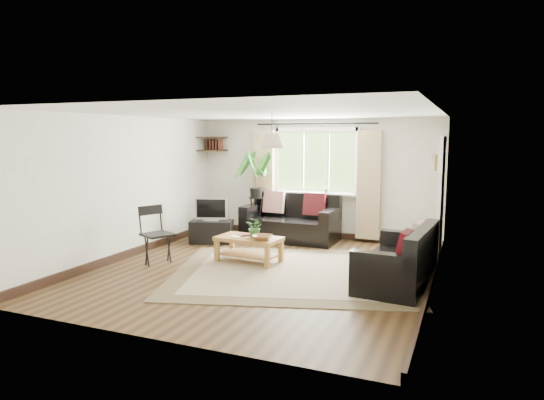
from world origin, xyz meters
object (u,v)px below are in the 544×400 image
at_px(tv_stand, 212,232).
at_px(palm_stand, 256,194).
at_px(sofa_back, 290,219).
at_px(folding_chair, 158,236).
at_px(sofa_right, 397,257).
at_px(coffee_table, 249,250).

relative_size(tv_stand, palm_stand, 0.46).
distance_m(sofa_back, folding_chair, 2.85).
bearing_deg(sofa_right, palm_stand, -120.79).
relative_size(sofa_right, palm_stand, 0.95).
xyz_separation_m(sofa_back, tv_stand, (-1.34, -0.78, -0.22)).
bearing_deg(palm_stand, sofa_right, -35.80).
bearing_deg(folding_chair, coffee_table, -38.25).
bearing_deg(tv_stand, palm_stand, 40.13).
bearing_deg(coffee_table, sofa_back, 88.79).
bearing_deg(palm_stand, coffee_table, -69.15).
relative_size(palm_stand, folding_chair, 1.89).
xyz_separation_m(coffee_table, palm_stand, (-0.75, 1.98, 0.67)).
bearing_deg(sofa_back, sofa_right, -41.19).
bearing_deg(folding_chair, sofa_right, -59.01).
height_order(sofa_back, tv_stand, sofa_back).
bearing_deg(coffee_table, tv_stand, 140.40).
bearing_deg(folding_chair, sofa_back, -2.67).
height_order(sofa_right, tv_stand, sofa_right).
relative_size(tv_stand, folding_chair, 0.86).
bearing_deg(sofa_right, tv_stand, -105.42).
bearing_deg(palm_stand, tv_stand, -121.42).
distance_m(tv_stand, folding_chair, 1.74).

